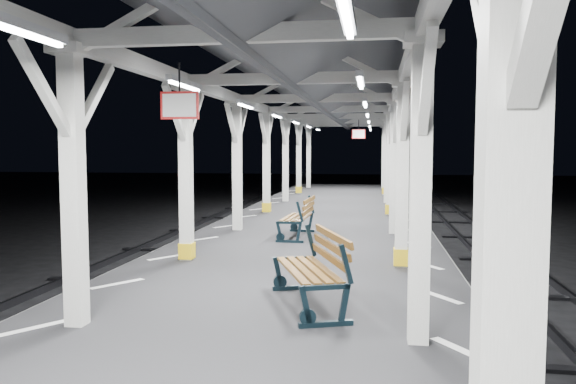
# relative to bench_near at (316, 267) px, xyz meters

# --- Properties ---
(ground) EXTENTS (120.00, 120.00, 0.00)m
(ground) POSITION_rel_bench_near_xyz_m (-0.75, 0.74, -1.53)
(ground) COLOR black
(ground) RESTS_ON ground
(platform) EXTENTS (6.00, 50.00, 1.00)m
(platform) POSITION_rel_bench_near_xyz_m (-0.75, 0.74, -1.03)
(platform) COLOR black
(platform) RESTS_ON ground
(hazard_stripes_left) EXTENTS (1.00, 48.00, 0.01)m
(hazard_stripes_left) POSITION_rel_bench_near_xyz_m (-3.20, 0.74, -0.53)
(hazard_stripes_left) COLOR silver
(hazard_stripes_left) RESTS_ON platform
(hazard_stripes_right) EXTENTS (1.00, 48.00, 0.01)m
(hazard_stripes_right) POSITION_rel_bench_near_xyz_m (1.70, 0.74, -0.53)
(hazard_stripes_right) COLOR silver
(hazard_stripes_right) RESTS_ON platform
(canopy) EXTENTS (5.40, 49.00, 4.65)m
(canopy) POSITION_rel_bench_near_xyz_m (-0.75, 0.72, 3.02)
(canopy) COLOR silver
(canopy) RESTS_ON platform
(bench_near) EXTENTS (1.26, 1.97, 1.00)m
(bench_near) POSITION_rel_bench_near_xyz_m (0.00, 0.00, 0.00)
(bench_near) COLOR black
(bench_near) RESTS_ON platform
(bench_mid) EXTENTS (0.73, 1.78, 0.95)m
(bench_mid) POSITION_rel_bench_near_xyz_m (-0.97, 5.79, -0.03)
(bench_mid) COLOR black
(bench_mid) RESTS_ON platform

